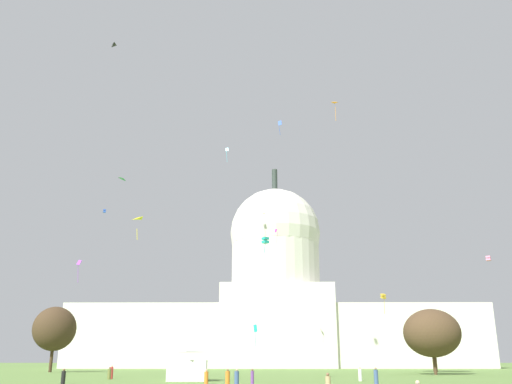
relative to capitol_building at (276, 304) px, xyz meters
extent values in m
cube|color=silver|center=(-30.94, 0.00, -9.88)|extent=(61.88, 25.80, 18.21)
cube|color=silver|center=(30.94, 0.00, -9.88)|extent=(61.88, 25.80, 18.21)
cube|color=silver|center=(0.00, 0.00, -7.02)|extent=(33.40, 28.38, 23.93)
cylinder|color=silver|center=(0.00, 0.00, 13.74)|extent=(27.77, 27.77, 17.58)
sphere|color=silver|center=(0.00, 0.00, 22.53)|extent=(28.95, 28.95, 28.95)
cylinder|color=#2D3833|center=(0.00, 0.00, 40.67)|extent=(1.80, 1.80, 7.33)
cube|color=white|center=(-13.74, -102.29, -17.77)|extent=(4.93, 4.84, 2.44)
pyramid|color=white|center=(-13.74, -102.29, -14.65)|extent=(5.18, 5.08, 1.90)
cylinder|color=#4C3823|center=(25.05, -74.11, -16.76)|extent=(0.52, 0.52, 4.45)
ellipsoid|color=#4C3823|center=(25.05, -74.11, -12.08)|extent=(11.99, 11.31, 8.18)
cylinder|color=#4C3823|center=(31.48, -53.13, -16.05)|extent=(0.89, 0.89, 5.88)
ellipsoid|color=olive|center=(31.48, -53.13, -10.78)|extent=(13.78, 14.11, 7.77)
cylinder|color=#42301E|center=(-47.71, -55.92, -16.02)|extent=(0.64, 0.64, 5.92)
ellipsoid|color=#42301E|center=(-47.71, -55.92, -10.37)|extent=(11.39, 10.94, 8.98)
sphere|color=beige|center=(2.46, -145.18, -17.50)|extent=(0.27, 0.27, 0.20)
cylinder|color=red|center=(-24.77, -95.52, -18.22)|extent=(0.56, 0.56, 1.54)
sphere|color=beige|center=(-24.77, -95.52, -17.33)|extent=(0.32, 0.32, 0.23)
cylinder|color=orange|center=(-10.62, -110.70, -18.36)|extent=(0.62, 0.62, 1.25)
sphere|color=tan|center=(-10.62, -110.70, -17.61)|extent=(0.35, 0.35, 0.25)
cylinder|color=orange|center=(-8.16, -113.86, -18.30)|extent=(0.59, 0.59, 1.37)
sphere|color=brown|center=(-8.16, -113.86, -17.51)|extent=(0.26, 0.26, 0.20)
cylinder|color=#703D93|center=(-5.65, -114.21, -18.29)|extent=(0.38, 0.38, 1.39)
sphere|color=brown|center=(-5.65, -114.21, -17.49)|extent=(0.25, 0.25, 0.22)
cylinder|color=#3D5684|center=(6.39, -116.13, -18.21)|extent=(0.57, 0.57, 1.55)
sphere|color=#A37556|center=(6.39, -116.13, -17.33)|extent=(0.31, 0.31, 0.23)
cylinder|color=#3D5684|center=(-7.09, -117.36, -18.27)|extent=(0.61, 0.61, 1.44)
sphere|color=tan|center=(-7.09, -117.36, -17.44)|extent=(0.29, 0.29, 0.21)
cylinder|color=black|center=(-25.57, -111.76, -18.32)|extent=(0.46, 0.46, 1.33)
sphere|color=brown|center=(-25.57, -111.76, -17.53)|extent=(0.26, 0.26, 0.25)
cylinder|color=olive|center=(-24.65, -97.04, -18.32)|extent=(0.51, 0.51, 1.34)
sphere|color=brown|center=(-24.65, -97.04, -17.53)|extent=(0.25, 0.25, 0.23)
sphere|color=brown|center=(0.27, -128.53, -17.56)|extent=(0.34, 0.34, 0.25)
cylinder|color=silver|center=(7.24, -102.46, -18.28)|extent=(0.45, 0.45, 1.41)
sphere|color=tan|center=(7.24, -102.46, -17.47)|extent=(0.22, 0.22, 0.21)
cube|color=blue|center=(-0.24, -56.99, 35.59)|extent=(0.83, 0.69, 1.34)
cylinder|color=blue|center=(-0.35, -56.99, 33.82)|extent=(0.38, 0.36, 2.28)
cube|color=teal|center=(-4.13, -99.40, -1.24)|extent=(1.04, 1.04, 0.35)
cube|color=teal|center=(-4.13, -99.40, -0.76)|extent=(1.04, 1.04, 0.35)
cylinder|color=teal|center=(-4.21, -99.40, -2.06)|extent=(0.20, 0.23, 1.32)
cube|color=#33BCDB|center=(-14.05, -30.75, 39.51)|extent=(0.90, 0.41, 1.10)
cylinder|color=#33BCDB|center=(-14.10, -30.75, 37.33)|extent=(0.35, 0.34, 3.34)
cube|color=gold|center=(16.93, -74.43, -6.01)|extent=(0.92, 0.96, 0.55)
cube|color=gold|center=(16.93, -74.43, -5.57)|extent=(0.92, 0.96, 0.55)
cylinder|color=gold|center=(17.01, -74.43, -7.50)|extent=(0.15, 0.08, 2.67)
pyramid|color=black|center=(-24.74, -105.80, 25.05)|extent=(1.07, 1.29, 0.20)
pyramid|color=white|center=(-3.52, -40.23, 18.15)|extent=(0.71, 1.57, 0.22)
cylinder|color=white|center=(-3.79, -40.20, 16.34)|extent=(0.17, 0.25, 2.21)
cube|color=#D1339E|center=(-1.29, -51.24, 11.52)|extent=(0.62, 0.52, 0.85)
cylinder|color=#D1339E|center=(-1.13, -51.24, 9.58)|extent=(0.47, 0.49, 3.03)
cube|color=pink|center=(30.68, -87.83, -1.65)|extent=(0.91, 0.92, 0.34)
cube|color=pink|center=(30.68, -87.83, -1.27)|extent=(0.91, 0.92, 0.34)
pyramid|color=orange|center=(10.26, -71.70, 32.89)|extent=(1.16, 0.59, 0.21)
cylinder|color=orange|center=(10.40, -71.96, 30.79)|extent=(0.11, 0.23, 3.17)
pyramid|color=green|center=(-21.32, -112.58, 3.20)|extent=(1.01, 1.17, 0.41)
pyramid|color=yellow|center=(-19.56, -106.42, -0.23)|extent=(1.78, 1.73, 0.19)
cylinder|color=yellow|center=(-19.98, -106.68, -1.77)|extent=(0.19, 0.08, 1.40)
cube|color=purple|center=(-38.42, -72.21, 0.67)|extent=(1.01, 0.60, 1.08)
cylinder|color=purple|center=(-38.42, -72.21, -1.47)|extent=(0.49, 0.50, 3.25)
cube|color=blue|center=(-40.24, -52.99, 15.54)|extent=(0.76, 0.76, 0.28)
cube|color=blue|center=(-40.24, -52.99, 15.96)|extent=(0.76, 0.76, 0.28)
cube|color=teal|center=(-5.88, -57.35, -10.39)|extent=(0.84, 0.51, 1.57)
cylinder|color=teal|center=(-5.87, -57.35, -12.62)|extent=(0.24, 0.27, 2.97)
camera|label=1|loc=(-4.80, -171.84, -16.47)|focal=38.13mm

